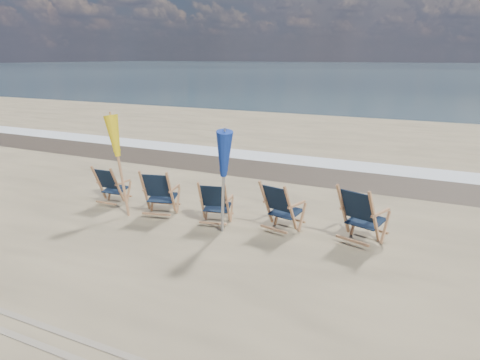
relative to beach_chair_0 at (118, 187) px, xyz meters
The scene contains 10 objects.
ocean 126.12m from the beach_chair_0, 88.69° to the left, with size 400.00×400.00×0.00m, color #344D57.
surf_foam 7.02m from the beach_chair_0, 65.78° to the left, with size 200.00×1.40×0.01m, color silver.
wet_sand_strip 5.69m from the beach_chair_0, 59.55° to the left, with size 200.00×2.60×0.00m, color #42362A.
beach_chair_0 is the anchor object (origin of this frame).
beach_chair_1 1.47m from the beach_chair_0, ahead, with size 0.66×0.74×1.03m, color black, non-canonical shape.
beach_chair_2 2.74m from the beach_chair_0, ahead, with size 0.59×0.67×0.93m, color black, non-canonical shape.
beach_chair_3 4.01m from the beach_chair_0, ahead, with size 0.65×0.73×1.01m, color black, non-canonical shape.
beach_chair_4 5.51m from the beach_chair_0, ahead, with size 0.70×0.79×1.10m, color black, non-canonical shape.
umbrella_yellow 1.22m from the beach_chair_0, 38.11° to the right, with size 0.30×0.30×2.09m.
umbrella_blue 3.09m from the beach_chair_0, ahead, with size 0.30×0.30×2.01m.
Camera 1 is at (4.01, -5.66, 3.25)m, focal length 35.00 mm.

